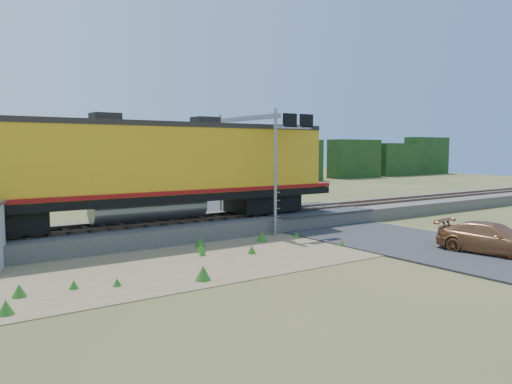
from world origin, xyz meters
TOP-DOWN VIEW (x-y plane):
  - ground at (0.00, 0.00)m, footprint 140.00×140.00m
  - ballast at (0.00, 6.00)m, footprint 70.00×5.00m
  - rails at (0.00, 6.00)m, footprint 70.00×1.54m
  - dirt_shoulder at (-2.00, 0.50)m, footprint 26.00×8.00m
  - road at (7.00, 0.74)m, footprint 7.00×66.00m
  - tree_line_north at (0.00, 38.00)m, footprint 130.00×3.00m
  - weed_clumps at (-3.50, 0.10)m, footprint 15.00×6.20m
  - locomotive at (-3.39, 6.00)m, footprint 21.50×3.28m
  - signal_gantry at (3.07, 5.35)m, footprint 2.64×6.20m
  - car at (7.67, -5.94)m, footprint 2.59×4.95m

SIDE VIEW (x-z plane):
  - ground at x=0.00m, z-range 0.00..0.00m
  - weed_clumps at x=-3.50m, z-range -0.28..0.28m
  - dirt_shoulder at x=-2.00m, z-range 0.00..0.03m
  - road at x=7.00m, z-range -0.34..0.52m
  - ballast at x=0.00m, z-range 0.00..0.80m
  - car at x=7.67m, z-range 0.00..1.37m
  - rails at x=0.00m, z-range 0.80..0.96m
  - tree_line_north at x=0.00m, z-range -0.18..6.32m
  - locomotive at x=-3.39m, z-range 0.92..6.47m
  - signal_gantry at x=3.07m, z-range 1.69..8.35m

